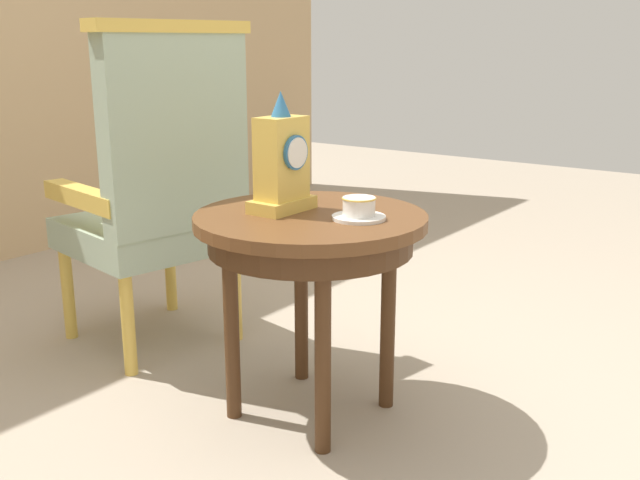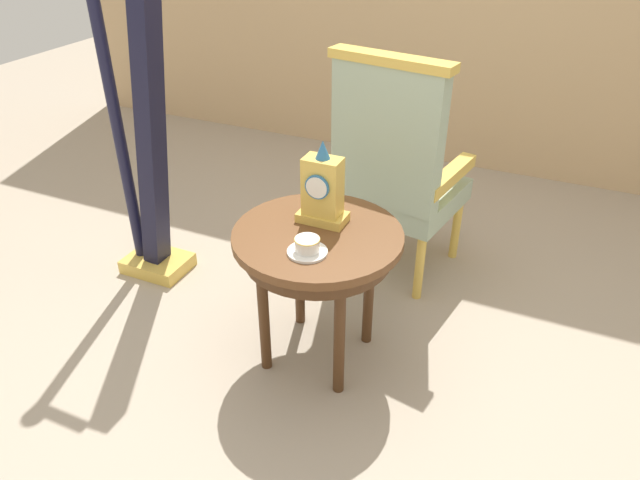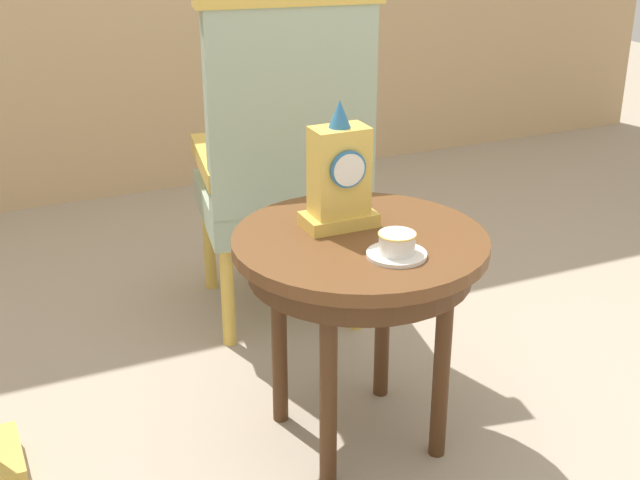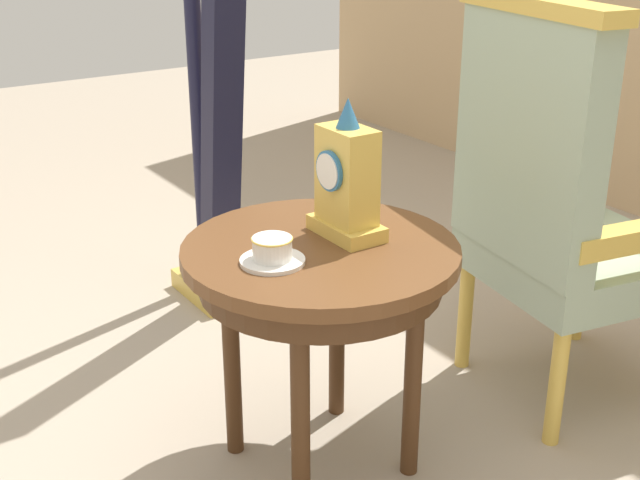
# 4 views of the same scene
# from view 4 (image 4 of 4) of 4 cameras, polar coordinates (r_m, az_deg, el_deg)

# --- Properties ---
(ground_plane) EXTENTS (10.00, 10.00, 0.00)m
(ground_plane) POSITION_cam_4_polar(r_m,az_deg,el_deg) (2.36, -1.04, -13.38)
(ground_plane) COLOR tan
(side_table) EXTENTS (0.66, 0.66, 0.61)m
(side_table) POSITION_cam_4_polar(r_m,az_deg,el_deg) (2.02, 0.04, -2.39)
(side_table) COLOR brown
(side_table) RESTS_ON ground
(teacup_left) EXTENTS (0.15, 0.15, 0.06)m
(teacup_left) POSITION_cam_4_polar(r_m,az_deg,el_deg) (1.89, -3.22, -0.79)
(teacup_left) COLOR white
(teacup_left) RESTS_ON side_table
(mantel_clock) EXTENTS (0.19, 0.11, 0.34)m
(mantel_clock) POSITION_cam_4_polar(r_m,az_deg,el_deg) (2.00, 1.79, 3.90)
(mantel_clock) COLOR gold
(mantel_clock) RESTS_ON side_table
(armchair) EXTENTS (0.62, 0.62, 1.14)m
(armchair) POSITION_cam_4_polar(r_m,az_deg,el_deg) (2.39, 15.55, 2.36)
(armchair) COLOR #9EB299
(armchair) RESTS_ON ground
(harp) EXTENTS (0.40, 0.24, 1.83)m
(harp) POSITION_cam_4_polar(r_m,az_deg,el_deg) (2.89, -7.07, 9.54)
(harp) COLOR gold
(harp) RESTS_ON ground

